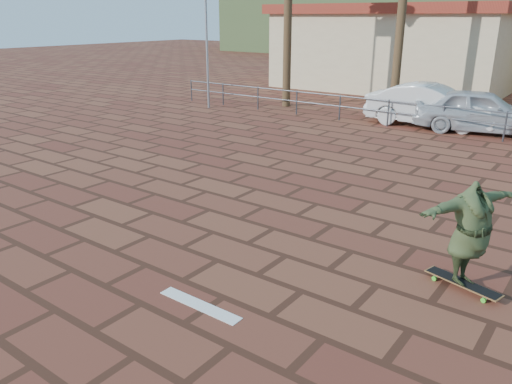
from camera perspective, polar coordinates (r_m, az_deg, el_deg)
ground at (r=8.52m, az=-4.42°, el=-7.81°), size 120.00×120.00×0.00m
paint_stripe at (r=7.34m, az=-6.45°, el=-12.72°), size 1.40×0.22×0.01m
guardrail at (r=18.65m, az=20.64°, el=8.31°), size 24.06×0.06×1.00m
building_west at (r=29.83m, az=15.46°, el=15.71°), size 12.60×7.60×4.50m
hill_back at (r=67.33m, az=13.72°, el=19.06°), size 35.00×14.00×8.00m
longboard at (r=8.26m, az=22.54°, el=-9.61°), size 1.19×0.55×0.11m
skateboarder at (r=7.91m, az=23.30°, el=-4.39°), size 1.30×2.01×1.60m
car_silver at (r=19.37m, az=24.28°, el=8.44°), size 4.72×2.70×1.51m
car_white at (r=19.80m, az=19.41°, el=9.30°), size 4.75×1.88×1.54m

